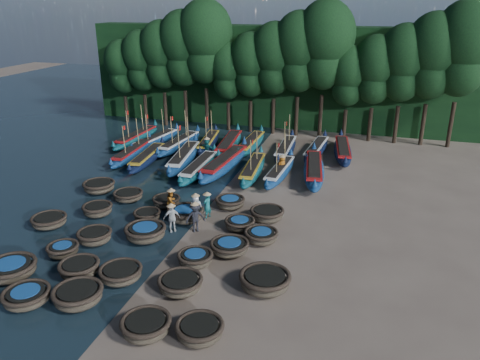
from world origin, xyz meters
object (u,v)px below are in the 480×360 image
(coracle_15, at_px, (98,209))
(long_boat_16, at_px, (316,149))
(long_boat_5, at_px, (225,163))
(long_boat_17, at_px, (343,151))
(coracle_10, at_px, (49,221))
(long_boat_1, at_px, (132,153))
(long_boat_9, at_px, (136,138))
(long_boat_10, at_px, (156,140))
(coracle_0, at_px, (11,269))
(long_boat_6, at_px, (253,169))
(fisherman_5, at_px, (207,148))
(coracle_19, at_px, (261,236))
(fisherman_4, at_px, (172,217))
(coracle_22, at_px, (166,201))
(coracle_7, at_px, (121,273))
(coracle_2, at_px, (78,295))
(coracle_1, at_px, (27,296))
(coracle_8, at_px, (180,284))
(coracle_5, at_px, (63,250))
(coracle_16, at_px, (147,215))
(fisherman_3, at_px, (195,217))
(coracle_4, at_px, (200,330))
(long_boat_13, at_px, (229,144))
(fisherman_1, at_px, (207,204))
(coracle_13, at_px, (195,258))
(long_boat_14, at_px, (251,144))
(coracle_12, at_px, (145,232))
(coracle_23, at_px, (230,202))
(long_boat_7, at_px, (280,171))
(coracle_18, at_px, (240,224))
(long_boat_4, at_px, (199,167))
(coracle_9, at_px, (265,281))
(coracle_3, at_px, (146,326))
(coracle_17, at_px, (186,214))
(long_boat_2, at_px, (148,157))
(coracle_20, at_px, (99,186))
(fisherman_2, at_px, (172,201))
(fisherman_6, at_px, (282,165))
(coracle_14, at_px, (229,247))
(coracle_21, at_px, (128,195))
(long_boat_3, at_px, (184,158))
(coracle_11, at_px, (95,236))
(long_boat_15, at_px, (286,149))
(fisherman_0, at_px, (196,206))
(coracle_24, at_px, (267,214))

(coracle_15, height_order, long_boat_16, long_boat_16)
(long_boat_5, xyz_separation_m, long_boat_17, (8.47, 6.06, -0.07))
(coracle_10, relative_size, long_boat_1, 0.32)
(long_boat_9, relative_size, long_boat_10, 1.08)
(coracle_0, xyz_separation_m, coracle_10, (-1.71, 5.04, -0.07))
(long_boat_6, height_order, fisherman_5, long_boat_6)
(coracle_19, bearing_deg, long_boat_17, 79.62)
(long_boat_9, bearing_deg, coracle_0, -75.30)
(long_boat_1, relative_size, fisherman_4, 4.10)
(coracle_22, bearing_deg, coracle_7, -79.79)
(coracle_2, height_order, coracle_22, coracle_2)
(coracle_1, relative_size, coracle_8, 1.12)
(coracle_19, distance_m, long_boat_16, 16.22)
(coracle_5, xyz_separation_m, coracle_16, (2.28, 4.98, -0.02))
(fisherman_3, bearing_deg, coracle_0, -166.93)
(coracle_4, relative_size, long_boat_13, 0.26)
(coracle_16, height_order, fisherman_1, fisherman_1)
(long_boat_1, xyz_separation_m, long_boat_17, (16.73, 5.52, 0.04))
(coracle_13, distance_m, long_boat_14, 19.48)
(coracle_8, relative_size, coracle_12, 0.87)
(coracle_23, distance_m, long_boat_7, 6.48)
(fisherman_1, bearing_deg, fisherman_5, -137.08)
(coracle_18, height_order, long_boat_17, long_boat_17)
(long_boat_4, height_order, long_boat_5, long_boat_5)
(coracle_7, bearing_deg, coracle_8, -0.09)
(coracle_9, distance_m, coracle_23, 9.16)
(coracle_3, bearing_deg, coracle_17, 103.72)
(coracle_22, distance_m, long_boat_2, 8.88)
(coracle_20, height_order, long_boat_1, long_boat_1)
(fisherman_5, bearing_deg, fisherman_2, 123.44)
(coracle_10, distance_m, fisherman_6, 16.59)
(coracle_14, distance_m, fisherman_4, 4.22)
(long_boat_2, bearing_deg, long_boat_16, 19.48)
(coracle_12, height_order, long_boat_14, long_boat_14)
(coracle_21, bearing_deg, coracle_12, -51.79)
(coracle_12, distance_m, long_boat_3, 12.64)
(coracle_11, height_order, long_boat_17, long_boat_17)
(coracle_1, height_order, coracle_21, coracle_1)
(coracle_23, distance_m, long_boat_17, 13.91)
(coracle_5, xyz_separation_m, long_boat_9, (-6.09, 19.35, 0.15))
(long_boat_15, height_order, fisherman_0, long_boat_15)
(coracle_22, distance_m, long_boat_17, 16.79)
(long_boat_17, distance_m, fisherman_0, 16.53)
(long_boat_3, relative_size, long_boat_4, 1.09)
(coracle_7, relative_size, coracle_18, 1.19)
(coracle_2, relative_size, fisherman_4, 1.23)
(coracle_2, relative_size, fisherman_3, 1.15)
(coracle_0, distance_m, fisherman_6, 19.67)
(coracle_8, height_order, coracle_24, coracle_24)
(coracle_5, bearing_deg, coracle_2, -46.31)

